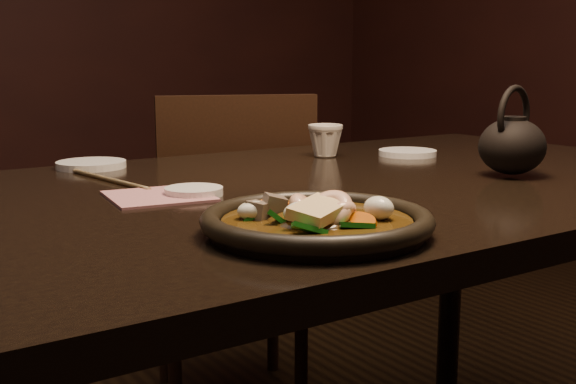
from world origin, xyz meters
TOP-DOWN VIEW (x-y plane):
  - table at (0.00, 0.00)m, footprint 1.60×0.90m
  - chair at (0.19, 0.66)m, footprint 0.53×0.53m
  - plate at (-0.23, -0.29)m, footprint 0.28×0.28m
  - stirfry at (-0.23, -0.29)m, footprint 0.16×0.17m
  - soy_dish at (-0.24, 0.02)m, footprint 0.09×0.09m
  - saucer_left at (-0.27, 0.38)m, footprint 0.13×0.13m
  - saucer_right at (0.36, 0.18)m, footprint 0.12×0.12m
  - tea_cup at (0.20, 0.26)m, footprint 0.08×0.07m
  - chopsticks at (-0.30, 0.21)m, footprint 0.04×0.27m
  - napkin at (-0.29, 0.03)m, footprint 0.16×0.16m
  - teapot at (0.31, -0.14)m, footprint 0.14×0.12m

SIDE VIEW (x-z plane):
  - chair at x=0.19m, z-range 0.04..0.91m
  - table at x=0.00m, z-range 0.30..1.05m
  - napkin at x=-0.29m, z-range 0.75..0.75m
  - chopsticks at x=-0.30m, z-range 0.75..0.76m
  - saucer_right at x=0.36m, z-range 0.75..0.76m
  - soy_dish at x=-0.24m, z-range 0.75..0.76m
  - saucer_left at x=-0.27m, z-range 0.75..0.76m
  - plate at x=-0.23m, z-range 0.75..0.78m
  - stirfry at x=-0.23m, z-range 0.74..0.80m
  - tea_cup at x=0.20m, z-range 0.75..0.82m
  - teapot at x=0.31m, z-range 0.73..0.89m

